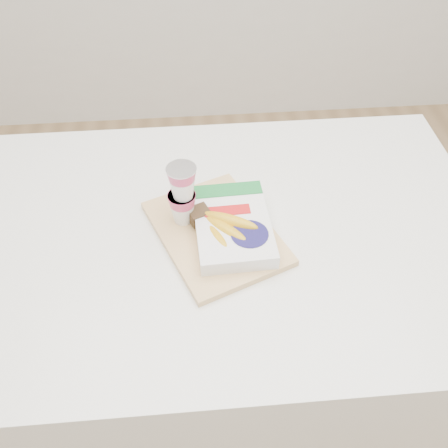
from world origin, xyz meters
The scene contains 6 objects.
room centered at (0.00, 0.00, 1.35)m, with size 4.00×4.00×4.00m.
table centered at (0.00, 0.00, 0.50)m, with size 1.34×0.89×1.00m, color white.
cutting_board centered at (-0.02, -0.02, 1.01)m, with size 0.25×0.34×0.02m, color tan.
bananas centered at (-0.02, -0.04, 1.04)m, with size 0.17×0.18×0.06m.
yogurt_stack centered at (-0.09, 0.03, 1.11)m, with size 0.07×0.07×0.16m.
cereal_box centered at (0.02, -0.02, 1.03)m, with size 0.18×0.26×0.06m.
Camera 1 is at (-0.07, -0.83, 1.88)m, focal length 40.00 mm.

